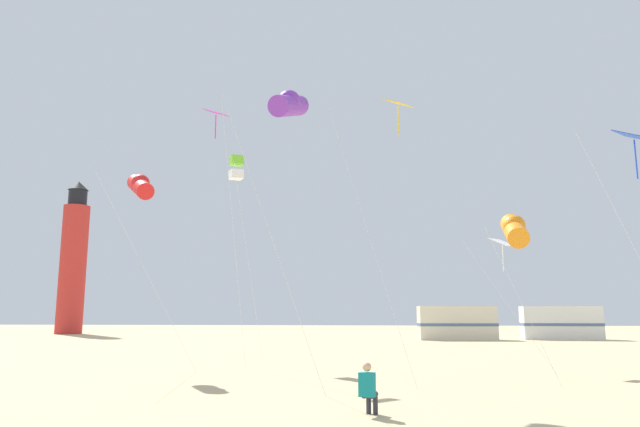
% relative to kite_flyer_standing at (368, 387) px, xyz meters
% --- Properties ---
extents(kite_flyer_standing, '(0.44, 0.56, 1.16)m').
position_rel_kite_flyer_standing_xyz_m(kite_flyer_standing, '(0.00, 0.00, 0.00)').
color(kite_flyer_standing, '#147F84').
rests_on(kite_flyer_standing, ground).
extents(kite_diamond_white, '(3.19, 2.48, 5.32)m').
position_rel_kite_flyer_standing_xyz_m(kite_diamond_white, '(5.47, 11.08, 4.33)').
color(kite_diamond_white, silver).
rests_on(kite_diamond_white, ground).
extents(kite_box_lime, '(1.85, 1.85, 9.81)m').
position_rel_kite_flyer_standing_xyz_m(kite_box_lime, '(-6.45, 13.72, 8.60)').
color(kite_box_lime, silver).
rests_on(kite_box_lime, ground).
extents(kite_diamond_magenta, '(2.02, 2.04, 11.05)m').
position_rel_kite_flyer_standing_xyz_m(kite_diamond_magenta, '(-6.49, 10.26, 9.74)').
color(kite_diamond_magenta, silver).
rests_on(kite_diamond_magenta, ground).
extents(kite_tube_scarlet, '(3.85, 4.09, 8.17)m').
position_rel_kite_flyer_standing_xyz_m(kite_tube_scarlet, '(-9.50, 9.54, 6.86)').
color(kite_tube_scarlet, silver).
rests_on(kite_tube_scarlet, ground).
extents(kite_tube_violet, '(3.31, 3.23, 9.79)m').
position_rel_kite_flyer_standing_xyz_m(kite_tube_violet, '(-2.56, 4.91, 8.47)').
color(kite_tube_violet, silver).
rests_on(kite_tube_violet, ground).
extents(kite_tube_orange, '(2.04, 2.56, 5.75)m').
position_rel_kite_flyer_standing_xyz_m(kite_tube_orange, '(4.95, 6.70, 4.43)').
color(kite_tube_orange, silver).
rests_on(kite_tube_orange, ground).
extents(kite_diamond_blue, '(2.32, 2.32, 7.22)m').
position_rel_kite_flyer_standing_xyz_m(kite_diamond_blue, '(7.29, 2.62, 6.15)').
color(kite_diamond_blue, silver).
rests_on(kite_diamond_blue, ground).
extents(kite_diamond_gold, '(3.22, 3.22, 10.09)m').
position_rel_kite_flyer_standing_xyz_m(kite_diamond_gold, '(1.05, 7.15, 8.83)').
color(kite_diamond_gold, silver).
rests_on(kite_diamond_gold, ground).
extents(lighthouse_distant, '(2.80, 2.80, 16.80)m').
position_rel_kite_flyer_standing_xyz_m(lighthouse_distant, '(-32.71, 47.67, 7.22)').
color(lighthouse_distant, red).
rests_on(lighthouse_distant, ground).
extents(rv_van_cream, '(6.56, 2.70, 2.80)m').
position_rel_kite_flyer_standing_xyz_m(rv_van_cream, '(7.07, 37.49, 0.78)').
color(rv_van_cream, beige).
rests_on(rv_van_cream, ground).
extents(rv_van_white, '(6.55, 2.67, 2.80)m').
position_rel_kite_flyer_standing_xyz_m(rv_van_white, '(16.02, 38.93, 0.78)').
color(rv_van_white, white).
rests_on(rv_van_white, ground).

